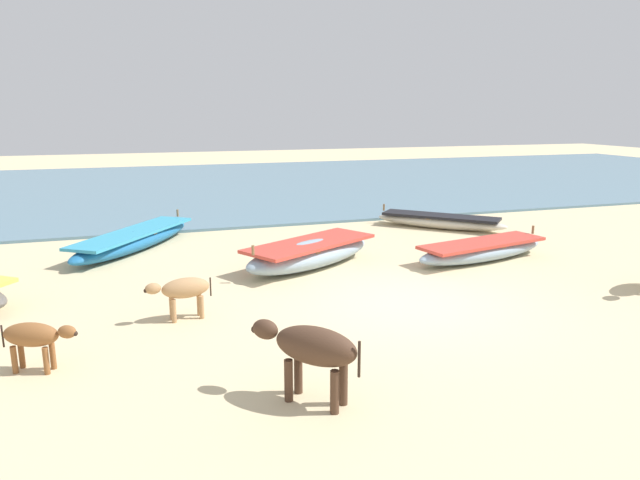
{
  "coord_description": "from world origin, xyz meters",
  "views": [
    {
      "loc": [
        -4.55,
        -8.8,
        3.4
      ],
      "look_at": [
        -0.76,
        2.9,
        0.6
      ],
      "focal_mm": 32.12,
      "sensor_mm": 36.0,
      "label": 1
    }
  ],
  "objects_px": {
    "fishing_boat_5": "(482,250)",
    "cow_second_adult_dark": "(312,348)",
    "fishing_boat_6": "(310,253)",
    "calf_near_tan": "(183,290)",
    "calf_far_brown": "(34,337)",
    "fishing_boat_2": "(134,240)",
    "fishing_boat_0": "(440,221)"
  },
  "relations": [
    {
      "from": "calf_near_tan",
      "to": "cow_second_adult_dark",
      "type": "xyz_separation_m",
      "value": [
        1.2,
        -3.29,
        0.17
      ]
    },
    {
      "from": "fishing_boat_0",
      "to": "fishing_boat_2",
      "type": "height_order",
      "value": "fishing_boat_2"
    },
    {
      "from": "fishing_boat_2",
      "to": "cow_second_adult_dark",
      "type": "distance_m",
      "value": 8.86
    },
    {
      "from": "calf_near_tan",
      "to": "cow_second_adult_dark",
      "type": "bearing_deg",
      "value": 103.13
    },
    {
      "from": "fishing_boat_5",
      "to": "fishing_boat_6",
      "type": "height_order",
      "value": "fishing_boat_6"
    },
    {
      "from": "calf_near_tan",
      "to": "calf_far_brown",
      "type": "relative_size",
      "value": 1.08
    },
    {
      "from": "fishing_boat_2",
      "to": "fishing_boat_6",
      "type": "height_order",
      "value": "fishing_boat_6"
    },
    {
      "from": "fishing_boat_5",
      "to": "cow_second_adult_dark",
      "type": "relative_size",
      "value": 3.11
    },
    {
      "from": "fishing_boat_6",
      "to": "calf_far_brown",
      "type": "distance_m",
      "value": 6.31
    },
    {
      "from": "cow_second_adult_dark",
      "to": "calf_far_brown",
      "type": "bearing_deg",
      "value": 15.34
    },
    {
      "from": "fishing_boat_5",
      "to": "fishing_boat_0",
      "type": "bearing_deg",
      "value": 62.87
    },
    {
      "from": "fishing_boat_5",
      "to": "fishing_boat_6",
      "type": "relative_size",
      "value": 1.03
    },
    {
      "from": "calf_far_brown",
      "to": "cow_second_adult_dark",
      "type": "bearing_deg",
      "value": -8.25
    },
    {
      "from": "fishing_boat_0",
      "to": "cow_second_adult_dark",
      "type": "distance_m",
      "value": 10.9
    },
    {
      "from": "fishing_boat_5",
      "to": "cow_second_adult_dark",
      "type": "height_order",
      "value": "cow_second_adult_dark"
    },
    {
      "from": "fishing_boat_0",
      "to": "calf_near_tan",
      "type": "bearing_deg",
      "value": 78.41
    },
    {
      "from": "fishing_boat_2",
      "to": "cow_second_adult_dark",
      "type": "xyz_separation_m",
      "value": [
        1.97,
        -8.63,
        0.42
      ]
    },
    {
      "from": "fishing_boat_5",
      "to": "fishing_boat_6",
      "type": "bearing_deg",
      "value": 157.54
    },
    {
      "from": "calf_far_brown",
      "to": "cow_second_adult_dark",
      "type": "distance_m",
      "value": 3.77
    },
    {
      "from": "fishing_boat_2",
      "to": "fishing_boat_5",
      "type": "height_order",
      "value": "fishing_boat_2"
    },
    {
      "from": "fishing_boat_2",
      "to": "calf_far_brown",
      "type": "xyz_separation_m",
      "value": [
        -1.28,
        -6.72,
        0.23
      ]
    },
    {
      "from": "calf_far_brown",
      "to": "cow_second_adult_dark",
      "type": "height_order",
      "value": "cow_second_adult_dark"
    },
    {
      "from": "fishing_boat_2",
      "to": "fishing_boat_6",
      "type": "xyz_separation_m",
      "value": [
        3.71,
        -2.86,
        0.05
      ]
    },
    {
      "from": "fishing_boat_5",
      "to": "calf_far_brown",
      "type": "height_order",
      "value": "calf_far_brown"
    },
    {
      "from": "fishing_boat_6",
      "to": "calf_near_tan",
      "type": "bearing_deg",
      "value": 10.7
    },
    {
      "from": "fishing_boat_5",
      "to": "calf_far_brown",
      "type": "bearing_deg",
      "value": -172.98
    },
    {
      "from": "fishing_boat_6",
      "to": "calf_far_brown",
      "type": "xyz_separation_m",
      "value": [
        -4.99,
        -3.86,
        0.18
      ]
    },
    {
      "from": "fishing_boat_2",
      "to": "calf_near_tan",
      "type": "height_order",
      "value": "calf_near_tan"
    },
    {
      "from": "cow_second_adult_dark",
      "to": "fishing_boat_6",
      "type": "bearing_deg",
      "value": -60.94
    },
    {
      "from": "fishing_boat_5",
      "to": "cow_second_adult_dark",
      "type": "distance_m",
      "value": 7.64
    },
    {
      "from": "fishing_boat_2",
      "to": "calf_far_brown",
      "type": "bearing_deg",
      "value": -155.94
    },
    {
      "from": "fishing_boat_0",
      "to": "fishing_boat_2",
      "type": "bearing_deg",
      "value": 44.1
    }
  ]
}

